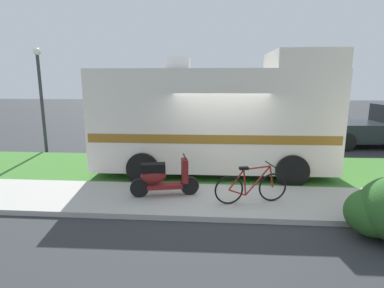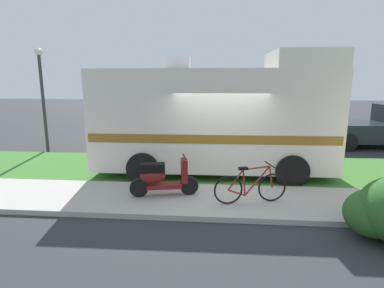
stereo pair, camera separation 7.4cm
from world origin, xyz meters
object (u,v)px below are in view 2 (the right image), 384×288
object	(u,v)px
bicycle	(250,187)
bottle_green	(384,203)
motorhome_rv	(216,118)
street_lamp_post	(42,90)
scooter	(162,177)

from	to	relation	value
bicycle	bottle_green	bearing A→B (deg)	-0.77
bottle_green	motorhome_rv	bearing A→B (deg)	144.01
motorhome_rv	street_lamp_post	size ratio (longest dim) A/B	1.71
bottle_green	bicycle	bearing A→B (deg)	179.23
motorhome_rv	bicycle	size ratio (longest dim) A/B	4.23
bicycle	street_lamp_post	size ratio (longest dim) A/B	0.40
bottle_green	street_lamp_post	bearing A→B (deg)	154.38
scooter	bottle_green	world-z (taller)	scooter
street_lamp_post	bottle_green	bearing A→B (deg)	-25.62
motorhome_rv	street_lamp_post	world-z (taller)	street_lamp_post
bicycle	street_lamp_post	world-z (taller)	street_lamp_post
motorhome_rv	scooter	distance (m)	2.91
scooter	street_lamp_post	distance (m)	7.52
bicycle	scooter	bearing A→B (deg)	172.69
street_lamp_post	bicycle	bearing A→B (deg)	-33.23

